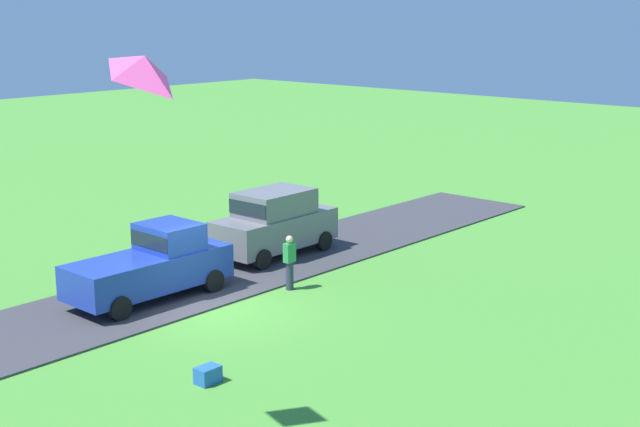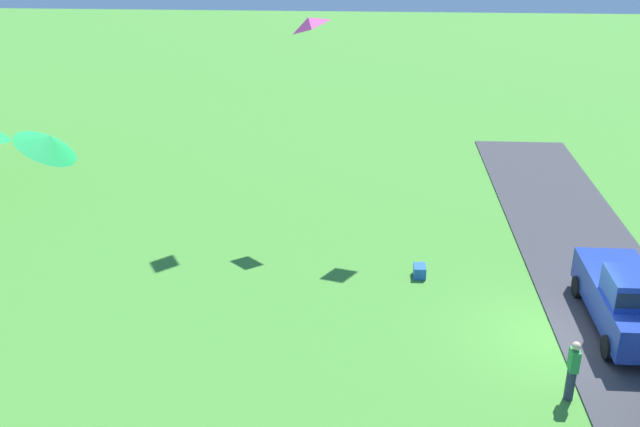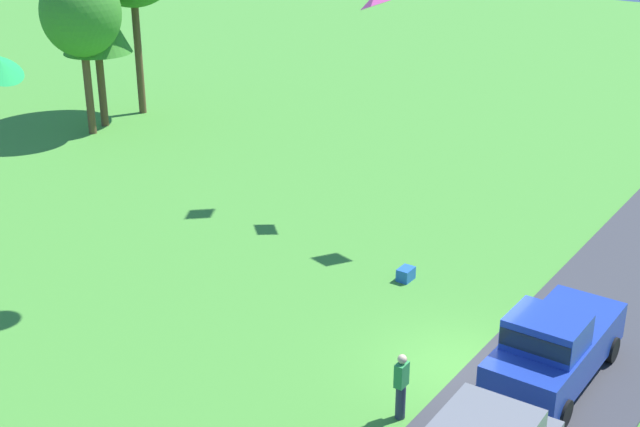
# 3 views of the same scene
# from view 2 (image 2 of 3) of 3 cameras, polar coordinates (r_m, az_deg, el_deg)

# --- Properties ---
(ground_plane) EXTENTS (120.00, 120.00, 0.00)m
(ground_plane) POSITION_cam_2_polar(r_m,az_deg,el_deg) (23.08, 17.53, -9.04)
(ground_plane) COLOR #478E33
(pavement_strip) EXTENTS (36.00, 4.40, 0.06)m
(pavement_strip) POSITION_cam_2_polar(r_m,az_deg,el_deg) (23.71, 22.75, -8.86)
(pavement_strip) COLOR #38383D
(pavement_strip) RESTS_ON ground
(car_pickup_near_entrance) EXTENTS (5.02, 2.09, 2.14)m
(car_pickup_near_entrance) POSITION_cam_2_polar(r_m,az_deg,el_deg) (23.53, 22.49, -6.02)
(car_pickup_near_entrance) COLOR #1E389E
(car_pickup_near_entrance) RESTS_ON ground
(person_on_lawn) EXTENTS (0.36, 0.24, 1.71)m
(person_on_lawn) POSITION_cam_2_polar(r_m,az_deg,el_deg) (20.27, 18.68, -11.24)
(person_on_lawn) COLOR #2D334C
(person_on_lawn) RESTS_ON ground
(cooler_box) EXTENTS (0.56, 0.40, 0.40)m
(cooler_box) POSITION_cam_2_polar(r_m,az_deg,el_deg) (25.36, 7.60, -4.37)
(cooler_box) COLOR blue
(cooler_box) RESTS_ON ground
(kite_delta_near_flag) EXTENTS (1.42, 1.42, 0.96)m
(kite_delta_near_flag) POSITION_cam_2_polar(r_m,az_deg,el_deg) (17.43, -20.03, 5.12)
(kite_delta_near_flag) COLOR green
(kite_diamond_topmost) EXTENTS (0.81, 1.16, 0.72)m
(kite_diamond_topmost) POSITION_cam_2_polar(r_m,az_deg,el_deg) (27.22, -0.91, 14.34)
(kite_diamond_topmost) COLOR #EA4C9E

